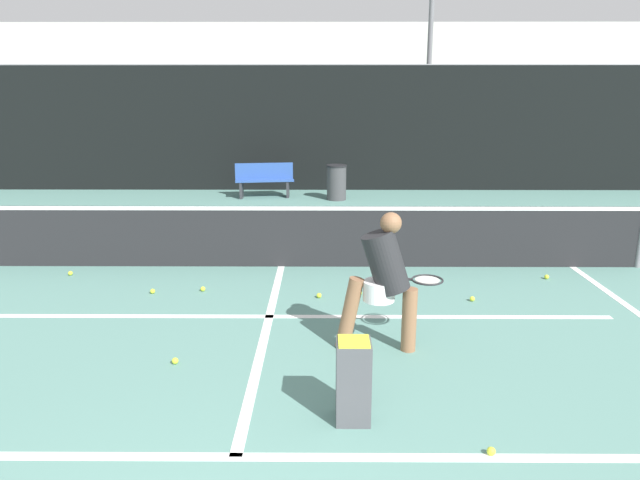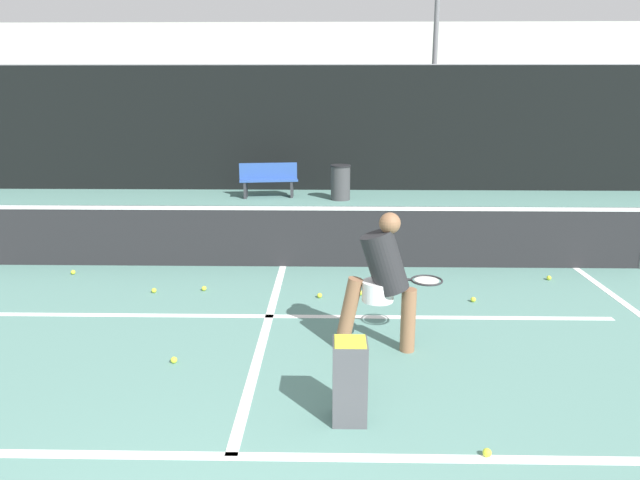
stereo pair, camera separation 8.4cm
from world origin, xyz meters
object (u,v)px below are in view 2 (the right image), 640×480
at_px(courtside_bench, 269,179).
at_px(parked_car, 195,157).
at_px(player_practicing, 383,278).
at_px(ball_hopper, 350,379).
at_px(trash_bin, 341,182).

distance_m(courtside_bench, parked_car, 4.87).
bearing_deg(player_practicing, ball_hopper, -100.13).
relative_size(ball_hopper, courtside_bench, 0.47).
height_order(player_practicing, courtside_bench, player_practicing).
relative_size(trash_bin, parked_car, 0.21).
bearing_deg(parked_car, player_practicing, -68.97).
distance_m(player_practicing, trash_bin, 8.49).
height_order(courtside_bench, parked_car, parked_car).
bearing_deg(courtside_bench, player_practicing, -84.50).
bearing_deg(trash_bin, ball_hopper, -90.45).
xyz_separation_m(player_practicing, courtside_bench, (-2.12, 8.80, -0.33)).
relative_size(player_practicing, courtside_bench, 0.99).
bearing_deg(parked_car, trash_bin, -42.97).
relative_size(player_practicing, trash_bin, 1.71).
height_order(ball_hopper, courtside_bench, courtside_bench).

